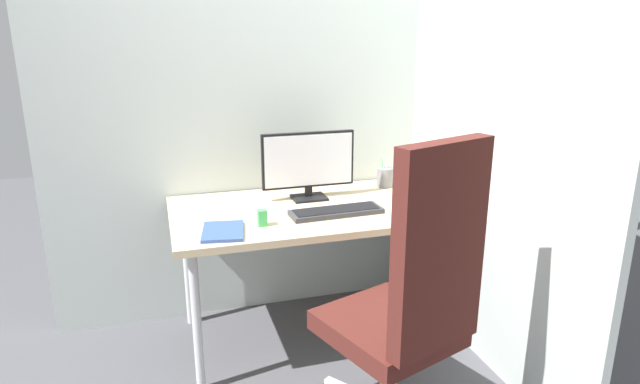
% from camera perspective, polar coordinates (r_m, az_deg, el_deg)
% --- Properties ---
extents(ground_plane, '(8.00, 8.00, 0.00)m').
position_cam_1_polar(ground_plane, '(3.05, -0.49, -14.46)').
color(ground_plane, '#4C4C51').
extents(wall_back, '(2.67, 0.04, 2.80)m').
position_cam_1_polar(wall_back, '(3.03, -2.87, 13.26)').
color(wall_back, '#B7C1BC').
rests_on(wall_back, ground_plane).
extents(wall_side_right, '(0.04, 2.03, 2.80)m').
position_cam_1_polar(wall_side_right, '(2.77, 15.81, 12.35)').
color(wall_side_right, '#B7C1BC').
rests_on(wall_side_right, ground_plane).
extents(desk, '(1.42, 0.78, 0.72)m').
position_cam_1_polar(desk, '(2.77, -0.52, -2.66)').
color(desk, '#D1B78C').
rests_on(desk, ground_plane).
extents(office_chair, '(0.61, 0.63, 1.23)m').
position_cam_1_polar(office_chair, '(2.09, 9.50, -10.69)').
color(office_chair, black).
rests_on(office_chair, ground_plane).
extents(monitor, '(0.49, 0.14, 0.35)m').
position_cam_1_polar(monitor, '(2.84, -1.22, 3.06)').
color(monitor, black).
rests_on(monitor, desk).
extents(keyboard, '(0.46, 0.16, 0.03)m').
position_cam_1_polar(keyboard, '(2.64, 1.70, -2.05)').
color(keyboard, '#333338').
rests_on(keyboard, desk).
extents(mouse, '(0.08, 0.11, 0.03)m').
position_cam_1_polar(mouse, '(2.84, 8.53, -0.80)').
color(mouse, '#333338').
rests_on(mouse, desk).
extents(pen_holder, '(0.09, 0.09, 0.17)m').
position_cam_1_polar(pen_holder, '(3.11, 6.75, 1.55)').
color(pen_holder, slate).
rests_on(pen_holder, desk).
extents(notebook, '(0.21, 0.26, 0.02)m').
position_cam_1_polar(notebook, '(2.44, -10.07, -4.06)').
color(notebook, '#334C8C').
rests_on(notebook, desk).
extents(desk_clamp_accessory, '(0.04, 0.04, 0.08)m').
position_cam_1_polar(desk_clamp_accessory, '(2.49, -6.03, -2.69)').
color(desk_clamp_accessory, '#3FAD59').
rests_on(desk_clamp_accessory, desk).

